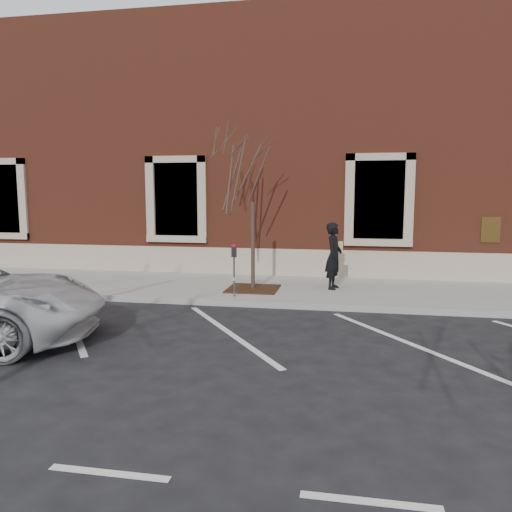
# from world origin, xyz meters

# --- Properties ---
(ground) EXTENTS (120.00, 120.00, 0.00)m
(ground) POSITION_xyz_m (0.00, 0.00, 0.00)
(ground) COLOR #28282B
(ground) RESTS_ON ground
(sidewalk_near) EXTENTS (40.00, 3.50, 0.15)m
(sidewalk_near) POSITION_xyz_m (0.00, 1.75, 0.07)
(sidewalk_near) COLOR #A29E98
(sidewalk_near) RESTS_ON ground
(curb_near) EXTENTS (40.00, 0.12, 0.15)m
(curb_near) POSITION_xyz_m (0.00, -0.05, 0.07)
(curb_near) COLOR #9E9E99
(curb_near) RESTS_ON ground
(parking_stripes) EXTENTS (28.00, 4.40, 0.01)m
(parking_stripes) POSITION_xyz_m (0.00, -2.20, 0.00)
(parking_stripes) COLOR silver
(parking_stripes) RESTS_ON ground
(building_civic) EXTENTS (40.00, 8.62, 8.00)m
(building_civic) POSITION_xyz_m (0.00, 7.74, 4.00)
(building_civic) COLOR brown
(building_civic) RESTS_ON ground
(man) EXTENTS (0.51, 0.68, 1.70)m
(man) POSITION_xyz_m (1.82, 1.73, 1.00)
(man) COLOR black
(man) RESTS_ON sidewalk_near
(parking_meter) EXTENTS (0.11, 0.09, 1.25)m
(parking_meter) POSITION_xyz_m (-0.47, 0.31, 1.02)
(parking_meter) COLOR #595B60
(parking_meter) RESTS_ON sidewalk_near
(tree_grate) EXTENTS (1.28, 1.28, 0.03)m
(tree_grate) POSITION_xyz_m (-0.20, 1.27, 0.17)
(tree_grate) COLOR #372511
(tree_grate) RESTS_ON sidewalk_near
(sapling) EXTENTS (2.43, 2.43, 4.04)m
(sapling) POSITION_xyz_m (-0.20, 1.27, 2.98)
(sapling) COLOR #413027
(sapling) RESTS_ON sidewalk_near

